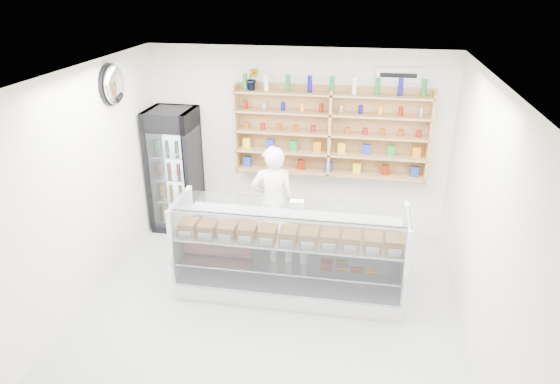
# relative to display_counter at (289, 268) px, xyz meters

# --- Properties ---
(room) EXTENTS (5.00, 5.00, 5.00)m
(room) POSITION_rel_display_counter_xyz_m (-0.17, -0.63, 1.06)
(room) COLOR #AAABAF
(room) RESTS_ON ground
(display_counter) EXTENTS (2.80, 0.84, 1.22)m
(display_counter) POSITION_rel_display_counter_xyz_m (0.00, 0.00, 0.00)
(display_counter) COLOR white
(display_counter) RESTS_ON floor
(shop_worker) EXTENTS (0.68, 0.54, 1.64)m
(shop_worker) POSITION_rel_display_counter_xyz_m (-0.37, 0.89, 0.48)
(shop_worker) COLOR white
(shop_worker) RESTS_ON floor
(drinks_cooler) EXTENTS (0.70, 0.68, 1.91)m
(drinks_cooler) POSITION_rel_display_counter_xyz_m (-2.02, 1.51, 0.62)
(drinks_cooler) COLOR black
(drinks_cooler) RESTS_ON floor
(wall_shelving) EXTENTS (2.84, 0.28, 1.33)m
(wall_shelving) POSITION_rel_display_counter_xyz_m (0.33, 1.71, 1.25)
(wall_shelving) COLOR #A5864E
(wall_shelving) RESTS_ON back_wall
(potted_plant) EXTENTS (0.20, 0.17, 0.33)m
(potted_plant) POSITION_rel_display_counter_xyz_m (-0.82, 1.71, 2.02)
(potted_plant) COLOR #1E6626
(potted_plant) RESTS_ON wall_shelving
(security_mirror) EXTENTS (0.15, 0.50, 0.50)m
(security_mirror) POSITION_rel_display_counter_xyz_m (-2.34, 0.57, 2.11)
(security_mirror) COLOR silver
(security_mirror) RESTS_ON left_wall
(wall_sign) EXTENTS (0.62, 0.03, 0.20)m
(wall_sign) POSITION_rel_display_counter_xyz_m (1.23, 1.84, 2.11)
(wall_sign) COLOR white
(wall_sign) RESTS_ON back_wall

